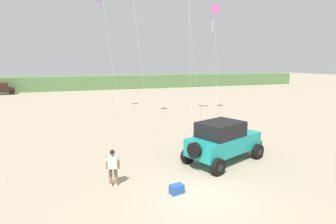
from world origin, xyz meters
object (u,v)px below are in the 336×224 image
at_px(kite_pink_ribbon, 214,11).
at_px(distant_pickup, 0,89).
at_px(jeep, 223,140).
at_px(cooler_box, 177,189).
at_px(person_watching, 113,166).

bearing_deg(kite_pink_ribbon, distant_pickup, 132.66).
distance_m(jeep, distant_pickup, 44.64).
relative_size(jeep, distant_pickup, 1.03).
bearing_deg(distant_pickup, kite_pink_ribbon, -47.34).
relative_size(cooler_box, kite_pink_ribbon, 0.05).
bearing_deg(person_watching, cooler_box, -33.37).
bearing_deg(distant_pickup, person_watching, -71.98).
relative_size(person_watching, distant_pickup, 0.35).
xyz_separation_m(person_watching, distant_pickup, (-13.40, 41.19, 0.00)).
bearing_deg(cooler_box, person_watching, 133.55).
height_order(person_watching, distant_pickup, distant_pickup).
bearing_deg(cooler_box, kite_pink_ribbon, 43.81).
xyz_separation_m(jeep, distant_pickup, (-19.51, 40.15, -0.26)).
distance_m(jeep, cooler_box, 4.66).
relative_size(person_watching, cooler_box, 2.98).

